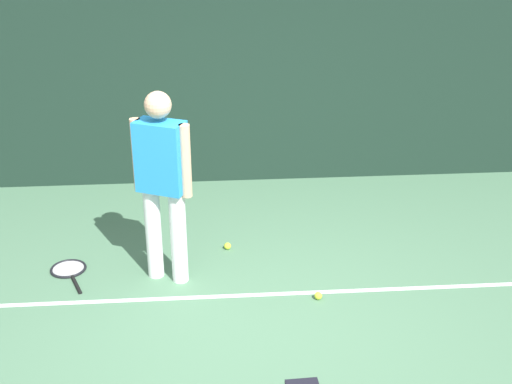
{
  "coord_description": "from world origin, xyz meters",
  "views": [
    {
      "loc": [
        -0.36,
        -4.33,
        3.15
      ],
      "look_at": [
        0.0,
        0.4,
        1.0
      ],
      "focal_mm": 47.09,
      "sensor_mm": 36.0,
      "label": 1
    }
  ],
  "objects": [
    {
      "name": "tennis_player",
      "position": [
        -0.75,
        0.83,
        0.97
      ],
      "size": [
        0.49,
        0.36,
        1.7
      ],
      "rotation": [
        0.0,
        0.0,
        -0.42
      ],
      "color": "white",
      "rests_on": "ground"
    },
    {
      "name": "back_fence",
      "position": [
        0.0,
        3.0,
        1.43
      ],
      "size": [
        10.0,
        0.1,
        2.85
      ],
      "primitive_type": "cube",
      "color": "#192D23",
      "rests_on": "ground"
    },
    {
      "name": "tennis_racket",
      "position": [
        -1.65,
        1.0,
        0.01
      ],
      "size": [
        0.42,
        0.63,
        0.03
      ],
      "rotation": [
        0.0,
        0.0,
        1.97
      ],
      "color": "black",
      "rests_on": "ground"
    },
    {
      "name": "court_line",
      "position": [
        0.0,
        0.48,
        0.0
      ],
      "size": [
        9.0,
        0.05,
        0.0
      ],
      "primitive_type": "cube",
      "color": "white",
      "rests_on": "ground"
    },
    {
      "name": "tennis_ball_near_player",
      "position": [
        -0.2,
        1.3,
        0.03
      ],
      "size": [
        0.07,
        0.07,
        0.07
      ],
      "primitive_type": "sphere",
      "color": "#CCE033",
      "rests_on": "ground"
    },
    {
      "name": "tennis_ball_by_fence",
      "position": [
        0.52,
        0.38,
        0.03
      ],
      "size": [
        0.07,
        0.07,
        0.07
      ],
      "primitive_type": "sphere",
      "color": "#CCE033",
      "rests_on": "ground"
    },
    {
      "name": "ground_plane",
      "position": [
        0.0,
        0.0,
        0.0
      ],
      "size": [
        12.0,
        12.0,
        0.0
      ],
      "primitive_type": "plane",
      "color": "#4C7556"
    }
  ]
}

